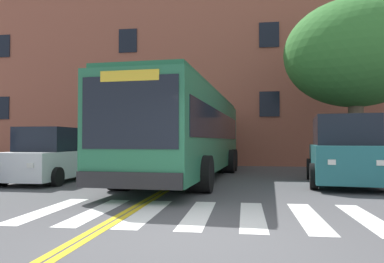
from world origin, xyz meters
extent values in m
plane|color=#4C4C4F|center=(0.00, 0.00, 0.00)|extent=(120.00, 120.00, 0.00)
cube|color=white|center=(-3.25, 1.64, 0.00)|extent=(0.50, 2.88, 0.01)
cube|color=white|center=(-2.23, 1.65, 0.00)|extent=(0.50, 2.88, 0.01)
cube|color=white|center=(-1.21, 1.67, 0.00)|extent=(0.50, 2.88, 0.01)
cube|color=white|center=(-0.19, 1.68, 0.00)|extent=(0.50, 2.88, 0.01)
cube|color=white|center=(0.83, 1.70, 0.00)|extent=(0.50, 2.88, 0.01)
cube|color=white|center=(1.85, 1.71, 0.00)|extent=(0.50, 2.88, 0.01)
cube|color=white|center=(2.87, 1.73, 0.00)|extent=(0.50, 2.88, 0.01)
cube|color=gold|center=(-1.67, 15.69, 0.00)|extent=(0.12, 36.00, 0.01)
cube|color=gold|center=(-1.51, 15.69, 0.00)|extent=(0.12, 36.00, 0.01)
cube|color=#28704C|center=(-1.49, 8.45, 1.71)|extent=(3.13, 12.21, 2.68)
cube|color=black|center=(-0.24, 8.38, 1.98)|extent=(0.62, 11.11, 0.97)
cube|color=black|center=(-2.73, 8.52, 1.98)|extent=(0.62, 11.11, 0.97)
cube|color=black|center=(-1.81, 2.40, 2.03)|extent=(2.23, 0.14, 1.61)
cube|color=yellow|center=(-1.81, 2.40, 2.84)|extent=(1.36, 0.10, 0.24)
cube|color=#232326|center=(-1.82, 2.37, 0.55)|extent=(2.43, 0.23, 0.36)
cube|color=#246444|center=(-1.49, 8.45, 3.13)|extent=(2.95, 11.72, 0.16)
cylinder|color=black|center=(-0.51, 4.64, 0.51)|extent=(0.61, 1.04, 1.02)
cylinder|color=black|center=(-2.87, 4.77, 0.51)|extent=(0.61, 1.04, 1.02)
cylinder|color=black|center=(-0.16, 11.10, 0.51)|extent=(0.61, 1.04, 1.02)
cylinder|color=black|center=(-2.52, 11.23, 0.51)|extent=(0.61, 1.04, 1.02)
cylinder|color=black|center=(-0.10, 12.20, 0.51)|extent=(0.61, 1.04, 1.02)
cylinder|color=black|center=(-2.46, 12.33, 0.51)|extent=(0.61, 1.04, 1.02)
cube|color=white|center=(-6.02, 6.62, 0.61)|extent=(1.84, 4.12, 0.89)
cube|color=black|center=(-6.02, 6.66, 1.46)|extent=(1.64, 2.27, 0.81)
cube|color=white|center=(-5.50, 4.54, 0.70)|extent=(0.20, 0.04, 0.14)
cylinder|color=black|center=(-5.11, 5.34, 0.30)|extent=(0.23, 0.60, 0.60)
cylinder|color=black|center=(-6.95, 5.35, 0.30)|extent=(0.23, 0.60, 0.60)
cylinder|color=black|center=(-5.08, 7.88, 0.30)|extent=(0.23, 0.60, 0.60)
cylinder|color=black|center=(-6.93, 7.90, 0.30)|extent=(0.23, 0.60, 0.60)
cube|color=#236B70|center=(3.79, 7.20, 0.74)|extent=(2.50, 4.98, 1.06)
cube|color=black|center=(3.80, 7.24, 1.73)|extent=(2.10, 3.15, 0.93)
cube|color=white|center=(4.10, 4.73, 0.85)|extent=(0.20, 0.06, 0.14)
cube|color=white|center=(2.93, 4.87, 0.85)|extent=(0.20, 0.06, 0.14)
cylinder|color=black|center=(2.62, 5.84, 0.38)|extent=(0.31, 0.78, 0.76)
cylinder|color=black|center=(4.96, 8.55, 0.38)|extent=(0.31, 0.78, 0.76)
cylinder|color=black|center=(2.97, 8.79, 0.38)|extent=(0.31, 0.78, 0.76)
cube|color=black|center=(-2.02, 16.55, 0.61)|extent=(2.07, 4.34, 0.86)
cube|color=black|center=(-2.02, 16.68, 1.43)|extent=(1.75, 2.13, 0.77)
cube|color=white|center=(-1.61, 14.39, 0.70)|extent=(0.20, 0.05, 0.14)
cube|color=white|center=(-2.70, 14.45, 0.70)|extent=(0.20, 0.05, 0.14)
cylinder|color=black|center=(-1.18, 15.19, 0.33)|extent=(0.26, 0.67, 0.66)
cylinder|color=black|center=(-3.03, 15.30, 0.33)|extent=(0.26, 0.67, 0.66)
cylinder|color=black|center=(-1.02, 17.81, 0.33)|extent=(0.26, 0.67, 0.66)
cylinder|color=black|center=(-2.87, 17.92, 0.33)|extent=(0.26, 0.67, 0.66)
cylinder|color=brown|center=(5.19, 11.03, 1.59)|extent=(0.61, 0.61, 3.17)
ellipsoid|color=#387A33|center=(5.19, 11.03, 5.10)|extent=(6.43, 5.66, 4.53)
cube|color=#9E5642|center=(1.88, 20.00, 6.92)|extent=(40.98, 8.62, 13.84)
cube|color=black|center=(-14.51, 15.66, 3.46)|extent=(1.10, 0.06, 1.40)
cube|color=black|center=(-6.32, 15.66, 3.46)|extent=(1.10, 0.06, 1.40)
cube|color=black|center=(1.88, 15.66, 3.46)|extent=(1.10, 0.06, 1.40)
cube|color=black|center=(-14.51, 15.66, 7.34)|extent=(1.10, 0.06, 1.40)
cube|color=black|center=(-6.32, 15.66, 7.34)|extent=(1.10, 0.06, 1.40)
cube|color=black|center=(1.88, 15.66, 7.34)|extent=(1.10, 0.06, 1.40)
camera|label=1|loc=(0.79, -5.46, 1.40)|focal=35.00mm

